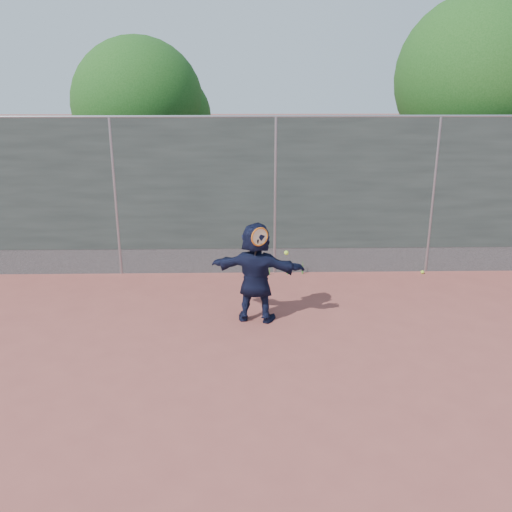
{
  "coord_description": "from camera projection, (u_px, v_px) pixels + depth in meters",
  "views": [
    {
      "loc": [
        -0.58,
        -7.03,
        3.92
      ],
      "look_at": [
        -0.41,
        1.33,
        1.08
      ],
      "focal_mm": 40.0,
      "sensor_mm": 36.0,
      "label": 1
    }
  ],
  "objects": [
    {
      "name": "ball_ground",
      "position": [
        422.0,
        272.0,
        11.14
      ],
      "size": [
        0.07,
        0.07,
        0.07
      ],
      "primitive_type": "sphere",
      "color": "#B5EB34",
      "rests_on": "ground"
    },
    {
      "name": "player",
      "position": [
        256.0,
        272.0,
        8.92
      ],
      "size": [
        1.56,
        0.77,
        1.61
      ],
      "primitive_type": "imported",
      "rotation": [
        0.0,
        0.0,
        2.94
      ],
      "color": "black",
      "rests_on": "ground"
    },
    {
      "name": "swing_action",
      "position": [
        262.0,
        240.0,
        8.54
      ],
      "size": [
        0.57,
        0.17,
        0.51
      ],
      "color": "orange",
      "rests_on": "ground"
    },
    {
      "name": "fence",
      "position": [
        275.0,
        193.0,
        10.73
      ],
      "size": [
        20.0,
        0.06,
        3.03
      ],
      "color": "#38423D",
      "rests_on": "ground"
    },
    {
      "name": "weed_clump",
      "position": [
        290.0,
        268.0,
        11.09
      ],
      "size": [
        0.68,
        0.07,
        0.3
      ],
      "color": "#387226",
      "rests_on": "ground"
    },
    {
      "name": "ground",
      "position": [
        287.0,
        360.0,
        7.93
      ],
      "size": [
        80.0,
        80.0,
        0.0
      ],
      "primitive_type": "plane",
      "color": "#9E4C42",
      "rests_on": "ground"
    },
    {
      "name": "tree_right",
      "position": [
        486.0,
        83.0,
        12.34
      ],
      "size": [
        3.78,
        3.6,
        5.39
      ],
      "color": "#382314",
      "rests_on": "ground"
    },
    {
      "name": "tree_left",
      "position": [
        145.0,
        107.0,
        13.13
      ],
      "size": [
        3.15,
        3.0,
        4.53
      ],
      "color": "#382314",
      "rests_on": "ground"
    }
  ]
}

